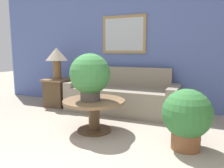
{
  "coord_description": "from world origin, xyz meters",
  "views": [
    {
      "loc": [
        0.97,
        -1.12,
        1.2
      ],
      "look_at": [
        -0.52,
        2.39,
        0.63
      ],
      "focal_mm": 35.0,
      "sensor_mm": 36.0,
      "label": 1
    }
  ],
  "objects_px": {
    "side_table": "(58,92)",
    "potted_plant_floor": "(187,116)",
    "table_lamp": "(57,57)",
    "potted_plant_on_table": "(90,75)",
    "couch_main": "(122,97)",
    "coffee_table": "(94,109)"
  },
  "relations": [
    {
      "from": "side_table",
      "to": "potted_plant_floor",
      "type": "bearing_deg",
      "value": -22.85
    },
    {
      "from": "table_lamp",
      "to": "potted_plant_on_table",
      "type": "distance_m",
      "value": 1.84
    },
    {
      "from": "potted_plant_on_table",
      "to": "coffee_table",
      "type": "bearing_deg",
      "value": 61.32
    },
    {
      "from": "potted_plant_on_table",
      "to": "side_table",
      "type": "bearing_deg",
      "value": 141.83
    },
    {
      "from": "coffee_table",
      "to": "side_table",
      "type": "xyz_separation_m",
      "value": [
        -1.46,
        1.07,
        -0.04
      ]
    },
    {
      "from": "table_lamp",
      "to": "potted_plant_floor",
      "type": "distance_m",
      "value": 3.1
    },
    {
      "from": "potted_plant_floor",
      "to": "potted_plant_on_table",
      "type": "bearing_deg",
      "value": 177.85
    },
    {
      "from": "coffee_table",
      "to": "side_table",
      "type": "distance_m",
      "value": 1.81
    },
    {
      "from": "side_table",
      "to": "potted_plant_on_table",
      "type": "relative_size",
      "value": 0.87
    },
    {
      "from": "coffee_table",
      "to": "side_table",
      "type": "bearing_deg",
      "value": 143.8
    },
    {
      "from": "potted_plant_on_table",
      "to": "potted_plant_floor",
      "type": "xyz_separation_m",
      "value": [
        1.36,
        -0.05,
        -0.44
      ]
    },
    {
      "from": "couch_main",
      "to": "potted_plant_on_table",
      "type": "bearing_deg",
      "value": -91.75
    },
    {
      "from": "potted_plant_on_table",
      "to": "potted_plant_floor",
      "type": "distance_m",
      "value": 1.43
    },
    {
      "from": "couch_main",
      "to": "side_table",
      "type": "xyz_separation_m",
      "value": [
        -1.47,
        -0.13,
        0.01
      ]
    },
    {
      "from": "table_lamp",
      "to": "potted_plant_on_table",
      "type": "bearing_deg",
      "value": -38.17
    },
    {
      "from": "side_table",
      "to": "potted_plant_floor",
      "type": "xyz_separation_m",
      "value": [
        2.79,
        -1.18,
        0.11
      ]
    },
    {
      "from": "couch_main",
      "to": "potted_plant_on_table",
      "type": "xyz_separation_m",
      "value": [
        -0.04,
        -1.26,
        0.56
      ]
    },
    {
      "from": "coffee_table",
      "to": "potted_plant_floor",
      "type": "relative_size",
      "value": 1.23
    },
    {
      "from": "side_table",
      "to": "table_lamp",
      "type": "xyz_separation_m",
      "value": [
        -0.0,
        -0.0,
        0.78
      ]
    },
    {
      "from": "side_table",
      "to": "table_lamp",
      "type": "relative_size",
      "value": 0.89
    },
    {
      "from": "potted_plant_on_table",
      "to": "couch_main",
      "type": "bearing_deg",
      "value": 88.25
    },
    {
      "from": "side_table",
      "to": "potted_plant_floor",
      "type": "height_order",
      "value": "potted_plant_floor"
    }
  ]
}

